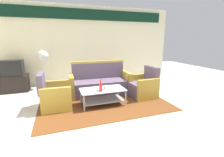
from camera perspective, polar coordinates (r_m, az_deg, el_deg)
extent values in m
plane|color=beige|center=(3.61, 2.81, -12.55)|extent=(14.00, 14.00, 0.00)
cube|color=beige|center=(6.18, -7.83, 11.80)|extent=(6.52, 0.12, 2.80)
cube|color=black|center=(6.15, -8.00, 21.78)|extent=(5.76, 0.08, 0.36)
cube|color=brown|center=(4.23, -2.99, -8.42)|extent=(3.20, 2.19, 0.01)
cube|color=#5B4C60|center=(4.77, -4.09, -3.09)|extent=(1.62, 0.76, 0.42)
cube|color=#5B4C60|center=(4.96, -5.01, 2.92)|extent=(1.60, 0.20, 0.48)
cube|color=#B79333|center=(4.99, 5.34, -1.16)|extent=(0.14, 0.70, 0.62)
cube|color=#B79333|center=(4.64, -14.29, -2.70)|extent=(0.14, 0.70, 0.62)
cube|color=#B79333|center=(4.92, -5.07, 6.01)|extent=(1.64, 0.16, 0.06)
cube|color=#5B4C60|center=(4.07, -19.15, -7.00)|extent=(0.68, 0.62, 0.40)
cube|color=#5B4C60|center=(3.98, -24.09, -1.52)|extent=(0.14, 0.60, 0.45)
cube|color=#B79333|center=(4.36, -19.13, -4.39)|extent=(0.66, 0.12, 0.58)
cube|color=#B79333|center=(3.73, -19.40, -7.45)|extent=(0.66, 0.12, 0.58)
cube|color=#5B4C60|center=(4.64, 10.58, -3.90)|extent=(0.69, 0.63, 0.40)
cube|color=#5B4C60|center=(4.70, 14.01, 1.51)|extent=(0.15, 0.60, 0.45)
cube|color=#B79333|center=(4.35, 12.93, -3.98)|extent=(0.66, 0.13, 0.58)
cube|color=#B79333|center=(4.88, 8.58, -1.82)|extent=(0.66, 0.13, 0.58)
cube|color=silver|center=(3.94, -3.39, -3.95)|extent=(1.10, 0.60, 0.02)
cube|color=#9E9EA5|center=(4.03, -3.33, -7.63)|extent=(1.00, 0.52, 0.02)
cylinder|color=#9E9EA5|center=(4.15, -11.17, -6.07)|extent=(0.04, 0.04, 0.40)
cylinder|color=#9E9EA5|center=(4.39, 2.16, -4.70)|extent=(0.04, 0.04, 0.40)
cylinder|color=#9E9EA5|center=(3.67, -10.00, -8.72)|extent=(0.04, 0.04, 0.40)
cylinder|color=#9E9EA5|center=(3.94, 4.91, -6.96)|extent=(0.04, 0.04, 0.40)
cylinder|color=red|center=(3.75, -4.07, -3.15)|extent=(0.07, 0.07, 0.20)
cylinder|color=red|center=(3.71, -4.10, -1.00)|extent=(0.03, 0.03, 0.09)
cylinder|color=#2D8C38|center=(3.84, -4.15, -2.97)|extent=(0.07, 0.07, 0.17)
cylinder|color=#2D8C38|center=(3.81, -4.18, -1.19)|extent=(0.03, 0.03, 0.07)
cylinder|color=silver|center=(3.92, -2.39, -3.18)|extent=(0.08, 0.08, 0.10)
cube|color=black|center=(5.86, -31.61, -1.52)|extent=(0.80, 0.50, 0.52)
cube|color=black|center=(5.77, -32.23, 3.28)|extent=(0.60, 0.44, 0.48)
cube|color=black|center=(5.99, -31.76, 3.64)|extent=(0.51, 0.01, 0.36)
cylinder|color=#2D2D33|center=(5.84, -22.62, -3.07)|extent=(0.32, 0.32, 0.03)
cylinder|color=#B2B2B7|center=(5.72, -23.07, 1.63)|extent=(0.03, 0.03, 0.95)
sphere|color=#B2B2B7|center=(5.64, -23.63, 7.43)|extent=(0.36, 0.36, 0.36)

